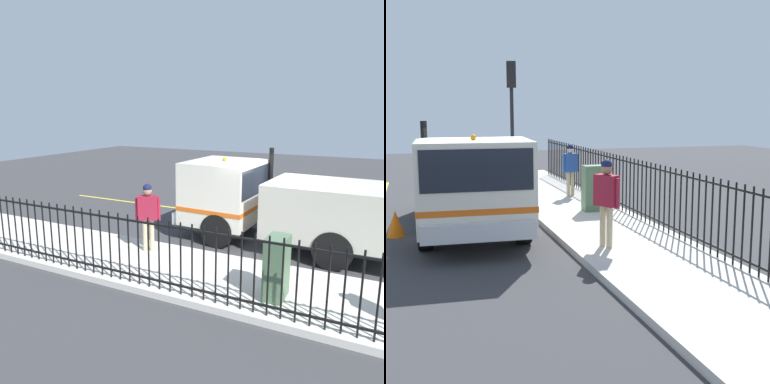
% 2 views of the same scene
% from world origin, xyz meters
% --- Properties ---
extents(ground_plane, '(46.85, 46.85, 0.00)m').
position_xyz_m(ground_plane, '(0.00, 0.00, 0.00)').
color(ground_plane, '#38383A').
rests_on(ground_plane, ground).
extents(sidewalk_slab, '(2.63, 21.30, 0.15)m').
position_xyz_m(sidewalk_slab, '(2.81, 0.00, 0.07)').
color(sidewalk_slab, beige).
rests_on(sidewalk_slab, ground).
extents(lane_marking, '(0.12, 19.17, 0.01)m').
position_xyz_m(lane_marking, '(-2.53, 0.00, 0.00)').
color(lane_marking, yellow).
rests_on(lane_marking, ground).
extents(work_truck, '(2.61, 6.54, 2.66)m').
position_xyz_m(work_truck, '(-0.21, 0.08, 1.30)').
color(work_truck, silver).
rests_on(work_truck, ground).
extents(worker_standing, '(0.44, 0.58, 1.79)m').
position_xyz_m(worker_standing, '(2.19, -2.69, 1.24)').
color(worker_standing, maroon).
rests_on(worker_standing, sidewalk_slab).
extents(iron_fence, '(0.04, 18.14, 1.51)m').
position_xyz_m(iron_fence, '(3.95, 0.00, 0.91)').
color(iron_fence, black).
rests_on(iron_fence, sidewalk_slab).
extents(utility_cabinet, '(0.64, 0.39, 1.25)m').
position_xyz_m(utility_cabinet, '(3.21, 0.97, 0.77)').
color(utility_cabinet, '#4C6B4C').
rests_on(utility_cabinet, sidewalk_slab).
extents(traffic_cone, '(0.43, 0.43, 0.61)m').
position_xyz_m(traffic_cone, '(-1.94, 0.11, 0.30)').
color(traffic_cone, orange).
rests_on(traffic_cone, ground).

